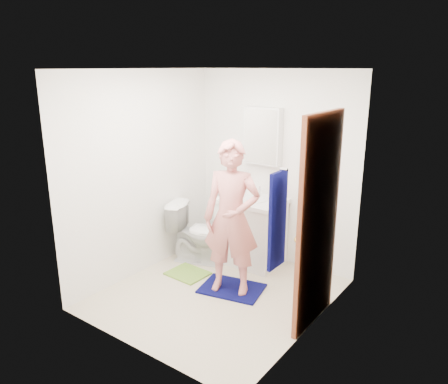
# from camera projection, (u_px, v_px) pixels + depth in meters

# --- Properties ---
(floor) EXTENTS (2.20, 2.40, 0.02)m
(floor) POSITION_uv_depth(u_px,v_px,m) (217.00, 295.00, 4.83)
(floor) COLOR beige
(floor) RESTS_ON ground
(ceiling) EXTENTS (2.20, 2.40, 0.02)m
(ceiling) POSITION_uv_depth(u_px,v_px,m) (216.00, 68.00, 4.16)
(ceiling) COLOR white
(ceiling) RESTS_ON ground
(wall_back) EXTENTS (2.20, 0.02, 2.40)m
(wall_back) POSITION_uv_depth(u_px,v_px,m) (275.00, 168.00, 5.43)
(wall_back) COLOR white
(wall_back) RESTS_ON ground
(wall_front) EXTENTS (2.20, 0.02, 2.40)m
(wall_front) POSITION_uv_depth(u_px,v_px,m) (128.00, 223.00, 3.55)
(wall_front) COLOR white
(wall_front) RESTS_ON ground
(wall_left) EXTENTS (0.02, 2.40, 2.40)m
(wall_left) POSITION_uv_depth(u_px,v_px,m) (141.00, 175.00, 5.12)
(wall_left) COLOR white
(wall_left) RESTS_ON ground
(wall_right) EXTENTS (0.02, 2.40, 2.40)m
(wall_right) POSITION_uv_depth(u_px,v_px,m) (317.00, 210.00, 3.87)
(wall_right) COLOR white
(wall_right) RESTS_ON ground
(vanity_cabinet) EXTENTS (0.75, 0.55, 0.80)m
(vanity_cabinet) POSITION_uv_depth(u_px,v_px,m) (251.00, 233.00, 5.51)
(vanity_cabinet) COLOR white
(vanity_cabinet) RESTS_ON floor
(countertop) EXTENTS (0.79, 0.59, 0.05)m
(countertop) POSITION_uv_depth(u_px,v_px,m) (252.00, 201.00, 5.39)
(countertop) COLOR white
(countertop) RESTS_ON vanity_cabinet
(sink_basin) EXTENTS (0.40, 0.40, 0.03)m
(sink_basin) POSITION_uv_depth(u_px,v_px,m) (252.00, 199.00, 5.39)
(sink_basin) COLOR white
(sink_basin) RESTS_ON countertop
(faucet) EXTENTS (0.03, 0.03, 0.12)m
(faucet) POSITION_uv_depth(u_px,v_px,m) (259.00, 191.00, 5.51)
(faucet) COLOR silver
(faucet) RESTS_ON countertop
(medicine_cabinet) EXTENTS (0.50, 0.12, 0.70)m
(medicine_cabinet) POSITION_uv_depth(u_px,v_px,m) (263.00, 136.00, 5.35)
(medicine_cabinet) COLOR white
(medicine_cabinet) RESTS_ON wall_back
(mirror_panel) EXTENTS (0.46, 0.01, 0.66)m
(mirror_panel) POSITION_uv_depth(u_px,v_px,m) (260.00, 137.00, 5.30)
(mirror_panel) COLOR white
(mirror_panel) RESTS_ON wall_back
(door) EXTENTS (0.05, 0.80, 2.05)m
(door) POSITION_uv_depth(u_px,v_px,m) (318.00, 223.00, 4.06)
(door) COLOR brown
(door) RESTS_ON ground
(door_knob) EXTENTS (0.07, 0.07, 0.07)m
(door_knob) POSITION_uv_depth(u_px,v_px,m) (298.00, 240.00, 3.85)
(door_knob) COLOR gold
(door_knob) RESTS_ON door
(towel) EXTENTS (0.03, 0.24, 0.80)m
(towel) POSITION_uv_depth(u_px,v_px,m) (277.00, 220.00, 3.45)
(towel) COLOR #070846
(towel) RESTS_ON wall_right
(towel_hook) EXTENTS (0.06, 0.02, 0.02)m
(towel_hook) POSITION_uv_depth(u_px,v_px,m) (284.00, 170.00, 3.32)
(towel_hook) COLOR silver
(towel_hook) RESTS_ON wall_right
(toilet) EXTENTS (0.86, 0.66, 0.77)m
(toilet) POSITION_uv_depth(u_px,v_px,m) (199.00, 233.00, 5.54)
(toilet) COLOR white
(toilet) RESTS_ON floor
(bath_mat) EXTENTS (0.77, 0.62, 0.02)m
(bath_mat) POSITION_uv_depth(u_px,v_px,m) (232.00, 288.00, 4.92)
(bath_mat) COLOR #070846
(bath_mat) RESTS_ON floor
(green_rug) EXTENTS (0.48, 0.41, 0.02)m
(green_rug) POSITION_uv_depth(u_px,v_px,m) (188.00, 273.00, 5.28)
(green_rug) COLOR #75A436
(green_rug) RESTS_ON floor
(soap_dispenser) EXTENTS (0.10, 0.10, 0.20)m
(soap_dispenser) POSITION_uv_depth(u_px,v_px,m) (233.00, 189.00, 5.45)
(soap_dispenser) COLOR #CD6460
(soap_dispenser) RESTS_ON countertop
(toothbrush_cup) EXTENTS (0.14, 0.14, 0.11)m
(toothbrush_cup) POSITION_uv_depth(u_px,v_px,m) (275.00, 195.00, 5.34)
(toothbrush_cup) COLOR #7F479C
(toothbrush_cup) RESTS_ON countertop
(man) EXTENTS (0.71, 0.59, 1.68)m
(man) POSITION_uv_depth(u_px,v_px,m) (232.00, 218.00, 4.65)
(man) COLOR #DD807C
(man) RESTS_ON bath_mat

